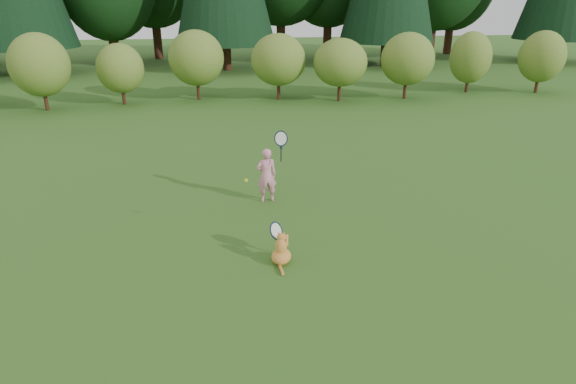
{
  "coord_description": "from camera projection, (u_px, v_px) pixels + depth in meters",
  "views": [
    {
      "loc": [
        -1.08,
        -7.14,
        3.9
      ],
      "look_at": [
        0.2,
        0.8,
        0.7
      ],
      "focal_mm": 30.0,
      "sensor_mm": 36.0,
      "label": 1
    }
  ],
  "objects": [
    {
      "name": "shrub_row",
      "position": [
        235.0,
        67.0,
        19.56
      ],
      "size": [
        28.0,
        3.0,
        2.8
      ],
      "primitive_type": null,
      "color": "#586B21",
      "rests_on": "ground"
    },
    {
      "name": "child",
      "position": [
        267.0,
        174.0,
        9.86
      ],
      "size": [
        0.65,
        0.4,
        1.7
      ],
      "rotation": [
        0.0,
        0.0,
        3.23
      ],
      "color": "pink",
      "rests_on": "ground"
    },
    {
      "name": "tennis_ball",
      "position": [
        246.0,
        181.0,
        7.97
      ],
      "size": [
        0.07,
        0.07,
        0.07
      ],
      "color": "#AACD18",
      "rests_on": "ground"
    },
    {
      "name": "ground",
      "position": [
        284.0,
        248.0,
        8.16
      ],
      "size": [
        100.0,
        100.0,
        0.0
      ],
      "primitive_type": "plane",
      "color": "#215217",
      "rests_on": "ground"
    },
    {
      "name": "cat",
      "position": [
        281.0,
        247.0,
        7.62
      ],
      "size": [
        0.53,
        0.84,
        0.71
      ],
      "rotation": [
        0.0,
        0.0,
        -0.39
      ],
      "color": "orange",
      "rests_on": "ground"
    }
  ]
}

